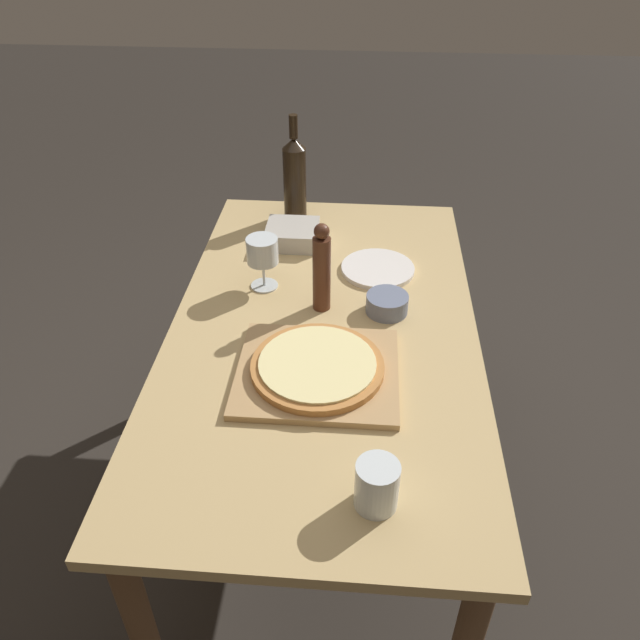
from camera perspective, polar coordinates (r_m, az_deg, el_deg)
ground_plane at (r=2.16m, az=0.26°, el=-16.03°), size 12.00×12.00×0.00m
dining_table at (r=1.70m, az=0.31°, el=-3.04°), size 0.80×1.44×0.73m
cutting_board at (r=1.48m, az=-0.17°, el=-4.80°), size 0.38×0.34×0.02m
pizza at (r=1.47m, az=-0.17°, el=-4.20°), size 0.32×0.32×0.02m
wine_bottle at (r=2.11m, az=-2.33°, el=12.94°), size 0.08×0.08×0.35m
pepper_mill at (r=1.64m, az=0.15°, el=4.67°), size 0.05×0.05×0.25m
wine_glass at (r=1.74m, az=-5.29°, el=6.17°), size 0.09×0.09×0.15m
small_bowl at (r=1.69m, az=6.15°, el=1.49°), size 0.11×0.11×0.05m
drinking_tumbler at (r=1.20m, az=5.22°, el=-14.82°), size 0.08×0.08×0.10m
dinner_plate at (r=1.87m, az=5.30°, el=4.69°), size 0.22×0.22×0.01m
food_container at (r=2.00m, az=-2.55°, el=7.83°), size 0.16×0.16×0.06m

